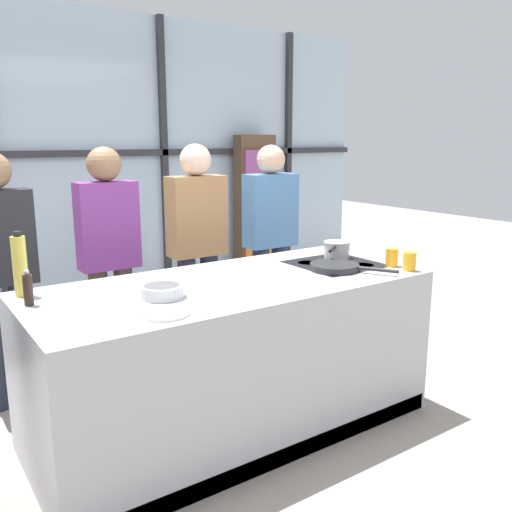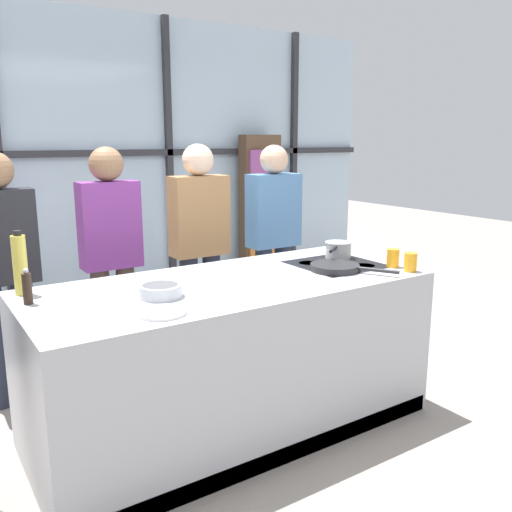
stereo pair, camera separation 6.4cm
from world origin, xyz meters
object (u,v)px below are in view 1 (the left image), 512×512
at_px(mixing_bowl, 162,291).
at_px(pepper_grinder, 28,289).
at_px(frying_pan, 336,267).
at_px(juice_glass_near, 410,261).
at_px(spectator_far_left, 1,266).
at_px(saucepan, 337,249).
at_px(spectator_center_left, 109,250).
at_px(juice_glass_far, 392,257).
at_px(spectator_center_right, 197,240).
at_px(oil_bottle, 20,266).
at_px(white_plate, 165,313).
at_px(spectator_far_right, 271,233).

relative_size(mixing_bowl, pepper_grinder, 1.25).
height_order(frying_pan, juice_glass_near, juice_glass_near).
distance_m(spectator_far_left, saucepan, 2.12).
height_order(spectator_center_left, juice_glass_far, spectator_center_left).
height_order(spectator_center_right, juice_glass_near, spectator_center_right).
relative_size(spectator_center_left, frying_pan, 3.31).
xyz_separation_m(spectator_far_left, saucepan, (1.92, -0.90, 0.03)).
distance_m(frying_pan, oil_bottle, 1.76).
xyz_separation_m(spectator_far_left, spectator_center_right, (1.35, 0.00, 0.02)).
bearing_deg(saucepan, mixing_bowl, -172.12).
bearing_deg(frying_pan, spectator_center_left, 131.01).
distance_m(frying_pan, juice_glass_near, 0.45).
bearing_deg(frying_pan, mixing_bowl, 176.58).
height_order(spectator_far_left, frying_pan, spectator_far_left).
relative_size(spectator_center_left, white_plate, 7.11).
bearing_deg(saucepan, spectator_center_left, 144.24).
relative_size(saucepan, juice_glass_near, 2.51).
relative_size(spectator_far_left, saucepan, 5.59).
relative_size(spectator_center_right, white_plate, 7.18).
relative_size(spectator_far_left, juice_glass_far, 14.04).
relative_size(spectator_center_right, mixing_bowl, 7.37).
distance_m(spectator_far_left, spectator_center_left, 0.67).
bearing_deg(oil_bottle, frying_pan, -16.45).
distance_m(spectator_center_left, oil_bottle, 0.95).
bearing_deg(spectator_far_left, spectator_far_right, -180.00).
xyz_separation_m(frying_pan, pepper_grinder, (-1.70, 0.30, 0.06)).
distance_m(spectator_center_left, frying_pan, 1.52).
bearing_deg(pepper_grinder, mixing_bowl, -22.16).
bearing_deg(saucepan, juice_glass_far, -72.60).
distance_m(spectator_far_right, juice_glass_far, 1.27).
height_order(spectator_far_left, pepper_grinder, spectator_far_left).
distance_m(spectator_center_left, spectator_far_right, 1.35).
bearing_deg(spectator_far_left, juice_glass_near, 145.28).
height_order(mixing_bowl, juice_glass_near, juice_glass_near).
bearing_deg(juice_glass_far, saucepan, 107.40).
bearing_deg(oil_bottle, saucepan, -7.20).
bearing_deg(spectator_far_left, white_plate, 108.60).
height_order(frying_pan, saucepan, saucepan).
bearing_deg(spectator_far_left, juice_glass_far, 148.03).
bearing_deg(white_plate, saucepan, 16.95).
relative_size(mixing_bowl, oil_bottle, 0.67).
bearing_deg(saucepan, oil_bottle, 172.80).
xyz_separation_m(spectator_center_left, white_plate, (-0.22, -1.34, -0.04)).
xyz_separation_m(white_plate, oil_bottle, (-0.46, 0.69, 0.15)).
bearing_deg(frying_pan, spectator_center_right, 105.82).
distance_m(spectator_far_right, saucepan, 0.90).
distance_m(spectator_far_left, pepper_grinder, 0.85).
xyz_separation_m(spectator_far_left, frying_pan, (1.67, -1.15, -0.01)).
distance_m(spectator_far_left, white_plate, 1.42).
bearing_deg(spectator_center_right, saucepan, 122.44).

